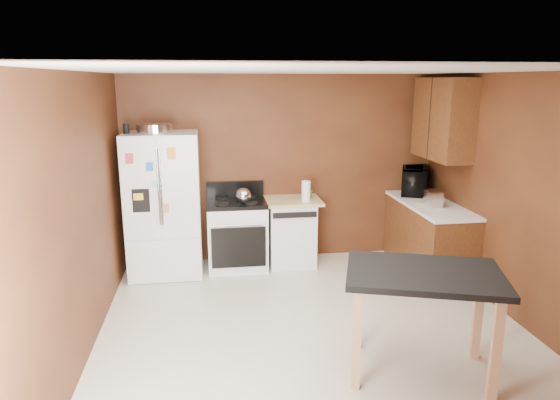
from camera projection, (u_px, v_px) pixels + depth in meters
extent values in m
plane|color=beige|center=(315.00, 334.00, 4.89)|extent=(4.50, 4.50, 0.00)
plane|color=white|center=(320.00, 71.00, 4.30)|extent=(4.50, 4.50, 0.00)
plane|color=#583017|center=(282.00, 169.00, 6.76)|extent=(4.20, 0.00, 4.20)
plane|color=#583017|center=(416.00, 327.00, 2.43)|extent=(4.20, 0.00, 4.20)
plane|color=#583017|center=(79.00, 219.00, 4.30)|extent=(0.00, 4.50, 4.50)
plane|color=#583017|center=(527.00, 203.00, 4.89)|extent=(0.00, 4.50, 4.50)
cylinder|color=silver|center=(155.00, 128.00, 6.00)|extent=(0.43, 0.43, 0.11)
cylinder|color=black|center=(126.00, 129.00, 5.91)|extent=(0.07, 0.07, 0.11)
sphere|color=silver|center=(243.00, 196.00, 6.29)|extent=(0.20, 0.20, 0.20)
cylinder|color=white|center=(306.00, 191.00, 6.44)|extent=(0.14, 0.14, 0.27)
cylinder|color=#3A9859|center=(309.00, 194.00, 6.63)|extent=(0.10, 0.10, 0.10)
cube|color=silver|center=(433.00, 198.00, 6.16)|extent=(0.18, 0.27, 0.19)
imported|color=black|center=(414.00, 181.00, 6.83)|extent=(0.61, 0.71, 0.33)
cube|color=white|center=(164.00, 204.00, 6.26)|extent=(0.90, 0.75, 1.80)
cube|color=white|center=(140.00, 190.00, 5.79)|extent=(0.43, 0.02, 1.20)
cube|color=white|center=(180.00, 188.00, 5.86)|extent=(0.43, 0.02, 1.20)
cube|color=white|center=(164.00, 262.00, 6.04)|extent=(0.88, 0.02, 0.54)
cube|color=black|center=(141.00, 201.00, 5.82)|extent=(0.20, 0.01, 0.28)
cylinder|color=silver|center=(158.00, 188.00, 5.79)|extent=(0.02, 0.02, 0.90)
cylinder|color=silver|center=(161.00, 188.00, 5.80)|extent=(0.02, 0.02, 0.90)
cube|color=#DA3349|center=(129.00, 159.00, 5.67)|extent=(0.09, 0.00, 0.12)
cube|color=#2C71BD|center=(150.00, 167.00, 5.73)|extent=(0.08, 0.00, 0.10)
cube|color=#FBA734|center=(171.00, 153.00, 5.72)|extent=(0.10, 0.00, 0.13)
cube|color=yellow|center=(138.00, 197.00, 5.79)|extent=(0.11, 0.00, 0.08)
cube|color=#DD7462|center=(165.00, 208.00, 5.86)|extent=(0.08, 0.00, 0.11)
cube|color=white|center=(187.00, 220.00, 5.93)|extent=(0.09, 0.00, 0.10)
cube|color=#8FD6D7|center=(155.00, 184.00, 5.78)|extent=(0.07, 0.00, 0.07)
cube|color=white|center=(237.00, 236.00, 6.55)|extent=(0.76, 0.65, 0.85)
cube|color=black|center=(236.00, 203.00, 6.44)|extent=(0.76, 0.65, 0.05)
cube|color=black|center=(235.00, 189.00, 6.69)|extent=(0.76, 0.06, 0.20)
cube|color=black|center=(239.00, 247.00, 6.24)|extent=(0.68, 0.02, 0.52)
cylinder|color=silver|center=(238.00, 225.00, 6.16)|extent=(0.62, 0.02, 0.02)
cylinder|color=black|center=(222.00, 198.00, 6.57)|extent=(0.17, 0.17, 0.02)
cylinder|color=black|center=(249.00, 197.00, 6.62)|extent=(0.17, 0.17, 0.02)
cylinder|color=black|center=(223.00, 204.00, 6.26)|extent=(0.17, 0.17, 0.02)
cylinder|color=black|center=(251.00, 203.00, 6.31)|extent=(0.17, 0.17, 0.02)
cube|color=white|center=(291.00, 233.00, 6.67)|extent=(0.60, 0.60, 0.85)
cube|color=black|center=(295.00, 215.00, 6.30)|extent=(0.56, 0.02, 0.07)
cube|color=tan|center=(291.00, 201.00, 6.57)|extent=(0.78, 0.62, 0.04)
cube|color=brown|center=(428.00, 238.00, 6.43)|extent=(0.60, 1.55, 0.86)
cube|color=white|center=(431.00, 205.00, 6.33)|extent=(0.63, 1.58, 0.04)
cube|color=brown|center=(443.00, 119.00, 6.19)|extent=(0.35, 1.05, 1.00)
cube|color=black|center=(429.00, 119.00, 6.16)|extent=(0.01, 0.01, 1.00)
cube|color=black|center=(424.00, 274.00, 4.05)|extent=(1.44, 1.17, 0.05)
cube|color=tan|center=(358.00, 303.00, 4.55)|extent=(0.09, 0.09, 0.89)
cube|color=tan|center=(478.00, 311.00, 4.37)|extent=(0.09, 0.09, 0.89)
cube|color=tan|center=(357.00, 337.00, 3.93)|extent=(0.09, 0.09, 0.89)
cube|color=tan|center=(496.00, 349.00, 3.76)|extent=(0.09, 0.09, 0.89)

